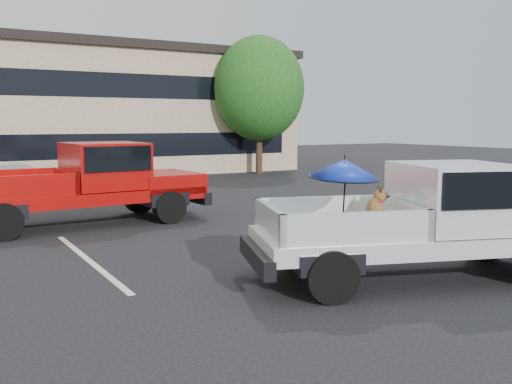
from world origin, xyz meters
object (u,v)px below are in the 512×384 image
red_pickup (98,179)px  silver_sedan (9,183)px  tree_back (145,90)px  silver_pickup (441,215)px  tree_right (259,88)px

red_pickup → silver_sedan: size_ratio=1.53×
tree_back → red_pickup: 20.02m
silver_pickup → red_pickup: bearing=132.5°
silver_pickup → red_pickup: silver_pickup is taller
tree_back → silver_sedan: 16.87m
tree_right → tree_back: 8.55m
tree_right → silver_sedan: size_ratio=1.65×
silver_pickup → silver_sedan: 13.48m
tree_right → red_pickup: size_ratio=1.08×
silver_pickup → red_pickup: (-3.43, 7.95, 0.06)m
silver_pickup → red_pickup: size_ratio=0.96×
tree_back → red_pickup: (-7.76, -18.15, -3.30)m
silver_pickup → silver_sedan: size_ratio=1.46×
tree_back → silver_pickup: (-4.33, -26.11, -3.36)m
tree_back → tree_right: bearing=-69.4°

